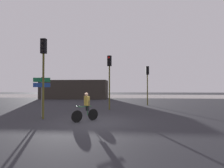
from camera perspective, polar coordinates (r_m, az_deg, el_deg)
ground_plane at (r=9.81m, az=-5.52°, el=-12.35°), size 120.00×120.00×0.00m
water_strip at (r=39.39m, az=2.35°, el=-3.94°), size 80.00×16.00×0.01m
distant_building at (r=30.63m, az=-12.08°, el=-1.77°), size 11.08×4.00×3.14m
traffic_light_near_left at (r=11.49m, az=-21.49°, el=6.26°), size 0.34×0.35×4.89m
traffic_light_center at (r=15.14m, az=-0.87°, el=3.87°), size 0.38×0.40×4.67m
traffic_light_far_right at (r=19.18m, az=11.47°, el=1.93°), size 0.35×0.37×4.20m
direction_sign_post at (r=12.36m, az=-21.95°, el=-1.59°), size 1.09×0.19×2.60m
cyclist at (r=10.08m, az=-8.41°, el=-7.33°), size 1.25×1.23×1.62m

